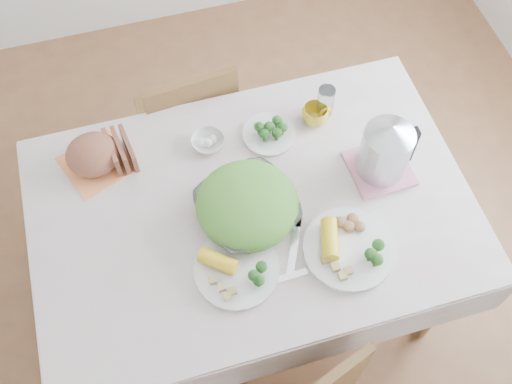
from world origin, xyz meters
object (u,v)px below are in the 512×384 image
object	(u,v)px
salad_bowl	(247,208)
dinner_plate_right	(348,249)
electric_kettle	(385,150)
chair_far	(186,112)
yellow_mug	(315,115)
dinner_plate_left	(237,270)
dining_table	(253,254)

from	to	relation	value
salad_bowl	dinner_plate_right	world-z (taller)	salad_bowl
dinner_plate_right	electric_kettle	bearing A→B (deg)	50.83
dinner_plate_right	electric_kettle	world-z (taller)	electric_kettle
chair_far	dinner_plate_right	size ratio (longest dim) A/B	2.84
salad_bowl	yellow_mug	size ratio (longest dim) A/B	3.28
salad_bowl	dinner_plate_left	bearing A→B (deg)	-115.00
electric_kettle	yellow_mug	bearing A→B (deg)	109.76
dining_table	dinner_plate_left	xyz separation A→B (m)	(-0.11, -0.21, 0.40)
dinner_plate_left	electric_kettle	world-z (taller)	electric_kettle
dining_table	yellow_mug	size ratio (longest dim) A/B	14.23
dining_table	electric_kettle	size ratio (longest dim) A/B	5.85
dining_table	electric_kettle	distance (m)	0.69
yellow_mug	dining_table	bearing A→B (deg)	-138.50
chair_far	dinner_plate_left	distance (m)	0.96
chair_far	dinner_plate_right	world-z (taller)	chair_far
salad_bowl	dinner_plate_right	distance (m)	0.36
dining_table	chair_far	distance (m)	0.71
chair_far	dinner_plate_right	bearing A→B (deg)	105.59
dinner_plate_left	dining_table	bearing A→B (deg)	62.46
dinner_plate_right	dining_table	bearing A→B (deg)	136.30
dining_table	dinner_plate_left	bearing A→B (deg)	-117.54
chair_far	electric_kettle	xyz separation A→B (m)	(0.58, -0.67, 0.42)
chair_far	salad_bowl	distance (m)	0.80
dining_table	chair_far	bearing A→B (deg)	98.63
electric_kettle	dining_table	bearing A→B (deg)	172.37
chair_far	electric_kettle	bearing A→B (deg)	125.14
dining_table	dinner_plate_right	world-z (taller)	dinner_plate_right
electric_kettle	dinner_plate_right	bearing A→B (deg)	-139.19
dinner_plate_left	electric_kettle	xyz separation A→B (m)	(0.59, 0.23, 0.11)
chair_far	salad_bowl	bearing A→B (deg)	91.12
dinner_plate_left	dinner_plate_right	world-z (taller)	dinner_plate_right
dinner_plate_right	electric_kettle	size ratio (longest dim) A/B	1.26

